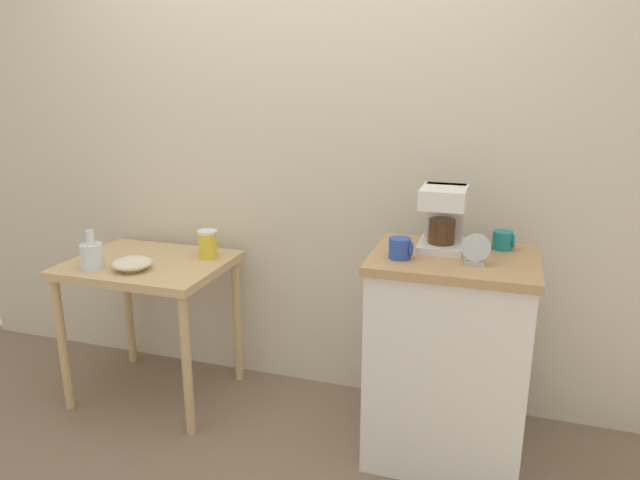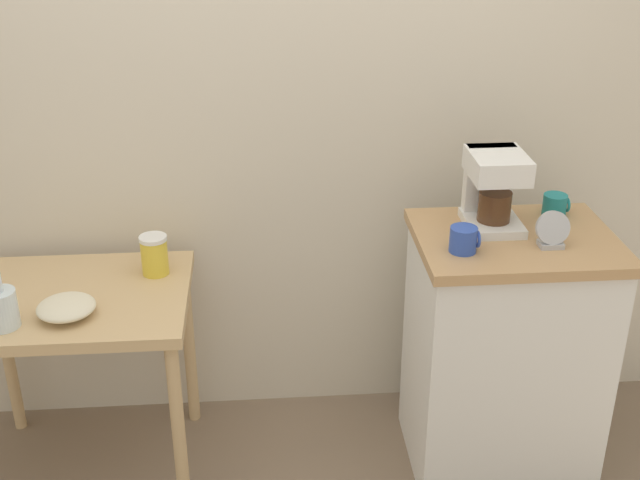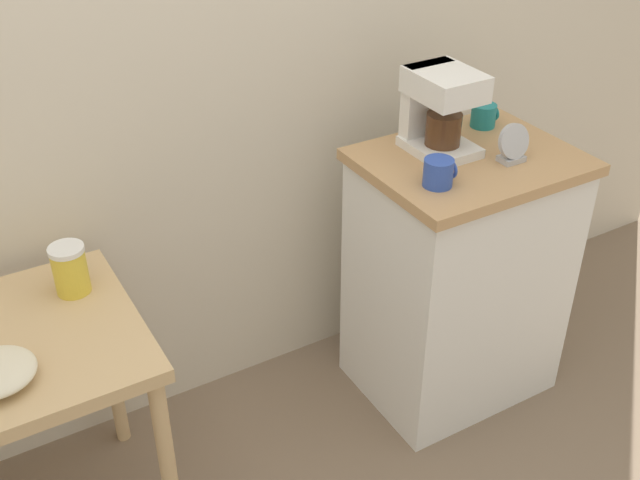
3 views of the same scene
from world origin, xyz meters
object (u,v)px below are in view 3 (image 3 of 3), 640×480
Objects in this scene: mug_dark_teal at (484,115)px; table_clock at (513,145)px; canister_enamel at (70,269)px; mug_blue at (439,172)px; coffee_maker at (439,107)px.

table_clock reaches higher than mug_dark_teal.
mug_blue is at bearing -15.47° from canister_enamel.
table_clock is at bearing -111.55° from mug_dark_teal.
coffee_maker is 2.77× the size of mug_blue.
mug_blue is (1.00, -0.28, 0.15)m from canister_enamel.
canister_enamel is 1.39m from mug_dark_teal.
canister_enamel is at bearing 175.89° from coffee_maker.
coffee_maker is 0.26m from mug_blue.
canister_enamel is 1.51× the size of mug_blue.
coffee_maker is at bearing -166.47° from mug_dark_teal.
mug_dark_teal is 0.46m from mug_blue.
mug_dark_teal is 0.95× the size of mug_blue.
canister_enamel is at bearing 168.23° from table_clock.
coffee_maker reaches higher than mug_blue.
coffee_maker is 2.15× the size of table_clock.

